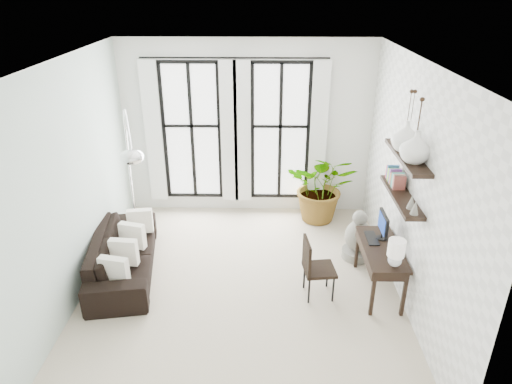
{
  "coord_description": "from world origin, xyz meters",
  "views": [
    {
      "loc": [
        0.32,
        -5.45,
        4.07
      ],
      "look_at": [
        0.2,
        0.3,
        1.38
      ],
      "focal_mm": 32.0,
      "sensor_mm": 36.0,
      "label": 1
    }
  ],
  "objects_px": {
    "plant": "(322,186)",
    "desk_chair": "(314,265)",
    "sofa": "(123,254)",
    "buddha": "(358,238)",
    "desk": "(382,251)",
    "arc_lamp": "(128,144)"
  },
  "relations": [
    {
      "from": "plant",
      "to": "buddha",
      "type": "bearing_deg",
      "value": -71.0
    },
    {
      "from": "plant",
      "to": "buddha",
      "type": "xyz_separation_m",
      "value": [
        0.44,
        -1.28,
        -0.32
      ]
    },
    {
      "from": "desk_chair",
      "to": "buddha",
      "type": "distance_m",
      "value": 1.28
    },
    {
      "from": "buddha",
      "to": "plant",
      "type": "bearing_deg",
      "value": 109.0
    },
    {
      "from": "desk_chair",
      "to": "buddha",
      "type": "bearing_deg",
      "value": 44.4
    },
    {
      "from": "plant",
      "to": "buddha",
      "type": "distance_m",
      "value": 1.39
    },
    {
      "from": "sofa",
      "to": "buddha",
      "type": "bearing_deg",
      "value": -91.91
    },
    {
      "from": "plant",
      "to": "arc_lamp",
      "type": "height_order",
      "value": "arc_lamp"
    },
    {
      "from": "desk_chair",
      "to": "buddha",
      "type": "height_order",
      "value": "desk_chair"
    },
    {
      "from": "sofa",
      "to": "desk",
      "type": "height_order",
      "value": "desk"
    },
    {
      "from": "arc_lamp",
      "to": "desk",
      "type": "bearing_deg",
      "value": -15.46
    },
    {
      "from": "desk",
      "to": "buddha",
      "type": "bearing_deg",
      "value": 98.82
    },
    {
      "from": "desk",
      "to": "buddha",
      "type": "distance_m",
      "value": 0.97
    },
    {
      "from": "sofa",
      "to": "plant",
      "type": "distance_m",
      "value": 3.64
    },
    {
      "from": "arc_lamp",
      "to": "sofa",
      "type": "bearing_deg",
      "value": -100.14
    },
    {
      "from": "sofa",
      "to": "arc_lamp",
      "type": "bearing_deg",
      "value": -19.49
    },
    {
      "from": "buddha",
      "to": "desk",
      "type": "bearing_deg",
      "value": -81.18
    },
    {
      "from": "plant",
      "to": "desk_chair",
      "type": "bearing_deg",
      "value": -99.0
    },
    {
      "from": "desk_chair",
      "to": "arc_lamp",
      "type": "relative_size",
      "value": 0.37
    },
    {
      "from": "sofa",
      "to": "plant",
      "type": "xyz_separation_m",
      "value": [
        3.17,
        1.75,
        0.36
      ]
    },
    {
      "from": "sofa",
      "to": "desk",
      "type": "distance_m",
      "value": 3.79
    },
    {
      "from": "desk",
      "to": "plant",
      "type": "bearing_deg",
      "value": 104.89
    }
  ]
}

